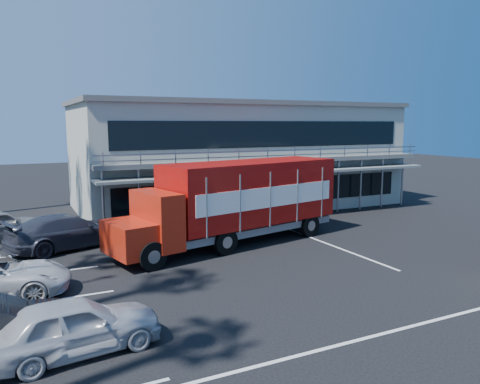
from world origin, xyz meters
name	(u,v)px	position (x,y,z in m)	size (l,w,h in m)	color
ground	(329,264)	(0.00, 0.00, 0.00)	(120.00, 120.00, 0.00)	black
building	(237,154)	(3.00, 14.94, 3.66)	(22.40, 12.00, 7.30)	#9CA093
red_truck	(238,199)	(-1.90, 4.82, 2.21)	(12.20, 5.24, 4.00)	#AA1E0D
parked_car_a	(75,326)	(-10.52, -3.35, 0.74)	(1.75, 4.35, 1.48)	#AEB0B6
parked_car_d	(68,231)	(-9.50, 7.60, 0.82)	(2.29, 5.63, 1.63)	#292C37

